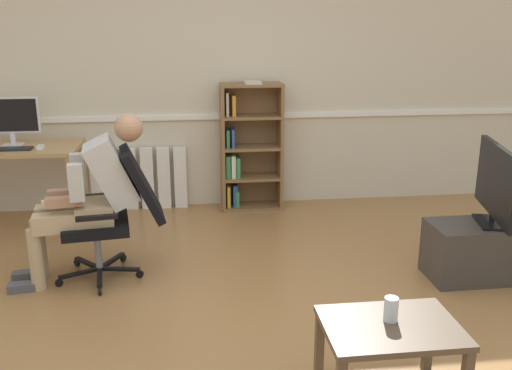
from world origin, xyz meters
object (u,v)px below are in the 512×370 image
object	(u,v)px
computer_desk	(10,158)
keyboard	(8,149)
computer_mouse	(41,147)
person_seated	(90,194)
drinking_glass	(391,309)
bookshelf	(247,149)
coffee_table	(390,336)
imac_monitor	(11,117)
tv_stand	(488,250)
tv_screen	(496,184)
office_chair	(117,209)
radiator	(139,179)

from	to	relation	value
computer_desk	keyboard	world-z (taller)	keyboard
computer_mouse	person_seated	xyz separation A→B (m)	(0.58, -1.09, -0.12)
person_seated	drinking_glass	xyz separation A→B (m)	(1.67, -1.59, -0.17)
bookshelf	person_seated	world-z (taller)	bookshelf
computer_desk	coffee_table	xyz separation A→B (m)	(2.55, -2.84, -0.29)
keyboard	computer_mouse	bearing A→B (deg)	4.24
coffee_table	drinking_glass	distance (m)	0.13
imac_monitor	drinking_glass	distance (m)	3.87
tv_stand	drinking_glass	bearing A→B (deg)	-134.50
computer_desk	coffee_table	size ratio (longest dim) A/B	1.86
imac_monitor	tv_screen	world-z (taller)	imac_monitor
tv_screen	coffee_table	distance (m)	1.81
office_chair	tv_screen	bearing A→B (deg)	74.65
imac_monitor	tv_stand	size ratio (longest dim) A/B	0.57
radiator	tv_screen	size ratio (longest dim) A/B	1.12
computer_desk	tv_stand	bearing A→B (deg)	-22.43
person_seated	coffee_table	bearing A→B (deg)	38.06
computer_desk	keyboard	size ratio (longest dim) A/B	3.09
computer_mouse	person_seated	bearing A→B (deg)	-61.98
person_seated	computer_mouse	bearing A→B (deg)	-159.52
bookshelf	tv_screen	world-z (taller)	bookshelf
computer_mouse	radiator	distance (m)	1.05
radiator	imac_monitor	bearing A→B (deg)	-163.77
radiator	computer_desk	bearing A→B (deg)	-160.49
computer_desk	radiator	world-z (taller)	computer_desk
tv_stand	drinking_glass	distance (m)	1.76
bookshelf	drinking_glass	xyz separation A→B (m)	(0.37, -3.09, -0.13)
computer_mouse	person_seated	world-z (taller)	person_seated
drinking_glass	keyboard	bearing A→B (deg)	133.46
keyboard	computer_mouse	xyz separation A→B (m)	(0.27, 0.02, 0.01)
radiator	bookshelf	bearing A→B (deg)	-5.05
keyboard	drinking_glass	size ratio (longest dim) A/B	3.24
keyboard	coffee_table	distance (m)	3.71
tv_stand	bookshelf	bearing A→B (deg)	130.56
imac_monitor	drinking_glass	xyz separation A→B (m)	(2.53, -2.88, -0.53)
bookshelf	tv_stand	distance (m)	2.47
radiator	office_chair	bearing A→B (deg)	-91.09
office_chair	coffee_table	bearing A→B (deg)	34.35
office_chair	imac_monitor	bearing A→B (deg)	-148.00
tv_stand	computer_desk	bearing A→B (deg)	157.57
keyboard	radiator	xyz separation A→B (m)	(1.06, 0.53, -0.45)
radiator	tv_stand	bearing A→B (deg)	-36.06
computer_mouse	tv_screen	size ratio (longest dim) A/B	0.12
radiator	office_chair	xyz separation A→B (m)	(-0.03, -1.58, 0.21)
computer_mouse	radiator	size ratio (longest dim) A/B	0.10
computer_desk	tv_screen	xyz separation A→B (m)	(3.78, -1.56, 0.07)
person_seated	radiator	bearing A→B (deg)	164.96
radiator	tv_stand	xyz separation A→B (m)	(2.68, -1.95, -0.10)
radiator	tv_screen	bearing A→B (deg)	-36.05
person_seated	office_chair	bearing A→B (deg)	90.00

